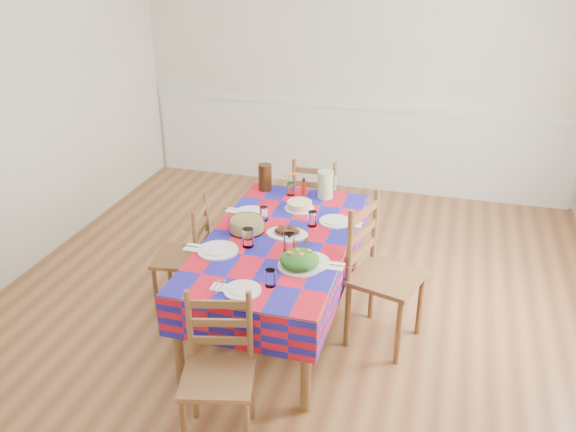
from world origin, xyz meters
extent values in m
cube|color=brown|center=(0.00, 0.00, -0.02)|extent=(4.50, 5.00, 0.04)
cube|color=beige|center=(0.00, 2.52, 1.35)|extent=(4.50, 0.04, 2.70)
cube|color=beige|center=(0.00, -2.52, 1.35)|extent=(4.50, 0.04, 2.70)
cube|color=white|center=(0.00, 2.47, 0.90)|extent=(4.41, 0.06, 0.04)
cube|color=white|center=(0.00, 2.48, 0.45)|extent=(4.41, 0.03, 0.90)
cylinder|color=brown|center=(-0.43, -0.96, 0.32)|extent=(0.06, 0.06, 0.63)
cylinder|color=brown|center=(0.36, -0.96, 0.32)|extent=(0.06, 0.06, 0.63)
cylinder|color=brown|center=(-0.43, 0.64, 0.32)|extent=(0.06, 0.06, 0.63)
cylinder|color=brown|center=(0.36, 0.64, 0.32)|extent=(0.06, 0.06, 0.63)
cube|color=brown|center=(-0.04, -0.16, 0.65)|extent=(0.90, 1.71, 0.04)
cube|color=#B30F21|center=(-0.04, -0.16, 0.68)|extent=(0.93, 1.74, 0.01)
cube|color=#B30F21|center=(-0.50, -0.16, 0.54)|extent=(0.01, 1.74, 0.27)
cube|color=#B30F21|center=(0.43, -0.16, 0.54)|extent=(0.01, 1.74, 0.27)
cube|color=#B30F21|center=(-0.04, -1.03, 0.54)|extent=(0.93, 0.01, 0.27)
cube|color=#B30F21|center=(-0.04, 0.72, 0.54)|extent=(0.93, 0.01, 0.27)
cylinder|color=white|center=(-0.05, -0.85, 0.69)|extent=(0.22, 0.22, 0.01)
cylinder|color=white|center=(-0.05, -0.85, 0.70)|extent=(0.15, 0.15, 0.00)
cylinder|color=white|center=(0.09, -0.75, 0.73)|extent=(0.06, 0.06, 0.11)
cube|color=white|center=(-0.19, -0.85, 0.68)|extent=(0.08, 0.08, 0.00)
cube|color=silver|center=(-0.21, -0.85, 0.69)|extent=(0.01, 0.14, 0.00)
cube|color=silver|center=(-0.18, -0.85, 0.69)|extent=(0.01, 0.16, 0.00)
cylinder|color=white|center=(-0.36, -0.45, 0.69)|extent=(0.26, 0.26, 0.01)
cylinder|color=white|center=(-0.36, -0.45, 0.70)|extent=(0.19, 0.19, 0.01)
cylinder|color=white|center=(-0.19, -0.33, 0.75)|extent=(0.07, 0.07, 0.13)
cube|color=white|center=(-0.53, -0.45, 0.69)|extent=(0.10, 0.10, 0.01)
cube|color=silver|center=(-0.55, -0.45, 0.69)|extent=(0.17, 0.01, 0.00)
cube|color=silver|center=(-0.51, -0.45, 0.69)|extent=(0.20, 0.01, 0.00)
cylinder|color=white|center=(-0.35, 0.16, 0.69)|extent=(0.21, 0.21, 0.01)
cylinder|color=white|center=(-0.35, 0.16, 0.70)|extent=(0.15, 0.15, 0.00)
cylinder|color=white|center=(-0.21, 0.07, 0.73)|extent=(0.06, 0.06, 0.10)
cube|color=white|center=(-0.49, 0.16, 0.68)|extent=(0.08, 0.08, 0.00)
cube|color=silver|center=(-0.51, 0.16, 0.69)|extent=(0.13, 0.01, 0.00)
cube|color=silver|center=(-0.48, 0.16, 0.69)|extent=(0.16, 0.01, 0.00)
cylinder|color=white|center=(0.24, -0.43, 0.69)|extent=(0.26, 0.26, 0.01)
cylinder|color=white|center=(0.24, -0.43, 0.70)|extent=(0.18, 0.18, 0.01)
cylinder|color=white|center=(0.08, -0.32, 0.74)|extent=(0.07, 0.07, 0.12)
cube|color=white|center=(0.41, -0.43, 0.69)|extent=(0.10, 0.10, 0.01)
cube|color=silver|center=(0.40, -0.43, 0.69)|extent=(0.16, 0.01, 0.00)
cube|color=silver|center=(0.43, -0.43, 0.69)|extent=(0.19, 0.01, 0.00)
cylinder|color=white|center=(0.28, 0.18, 0.69)|extent=(0.23, 0.23, 0.01)
cylinder|color=white|center=(0.28, 0.18, 0.70)|extent=(0.16, 0.16, 0.01)
cylinder|color=white|center=(0.14, 0.08, 0.74)|extent=(0.06, 0.06, 0.11)
cube|color=white|center=(0.43, 0.18, 0.68)|extent=(0.08, 0.08, 0.01)
cube|color=silver|center=(0.41, 0.18, 0.69)|extent=(0.14, 0.01, 0.00)
cube|color=silver|center=(0.45, 0.18, 0.69)|extent=(0.17, 0.01, 0.00)
ellipsoid|color=white|center=(0.01, -0.11, 0.69)|extent=(0.29, 0.21, 0.01)
ellipsoid|color=black|center=(0.06, -0.11, 0.72)|extent=(0.08, 0.06, 0.04)
ellipsoid|color=black|center=(0.03, -0.07, 0.72)|extent=(0.08, 0.06, 0.04)
ellipsoid|color=black|center=(-0.03, -0.08, 0.72)|extent=(0.08, 0.06, 0.04)
ellipsoid|color=black|center=(-0.04, -0.12, 0.72)|extent=(0.08, 0.06, 0.04)
ellipsoid|color=black|center=(0.01, -0.14, 0.72)|extent=(0.08, 0.06, 0.04)
cylinder|color=white|center=(0.20, -0.49, 0.69)|extent=(0.27, 0.27, 0.01)
ellipsoid|color=#114210|center=(0.20, -0.49, 0.73)|extent=(0.24, 0.24, 0.11)
cube|color=orange|center=(0.14, -0.52, 0.78)|extent=(0.03, 0.02, 0.01)
cube|color=orange|center=(0.18, -0.47, 0.78)|extent=(0.04, 0.04, 0.01)
cube|color=orange|center=(0.22, -0.52, 0.78)|extent=(0.03, 0.03, 0.01)
cube|color=orange|center=(0.25, -0.47, 0.78)|extent=(0.04, 0.04, 0.01)
cylinder|color=white|center=(-0.28, -0.12, 0.73)|extent=(0.24, 0.24, 0.09)
cylinder|color=#ECDC7D|center=(-0.28, -0.12, 0.73)|extent=(0.23, 0.23, 0.07)
cylinder|color=white|center=(-0.02, 0.32, 0.69)|extent=(0.22, 0.22, 0.01)
cylinder|color=#D3B580|center=(-0.02, 0.32, 0.72)|extent=(0.18, 0.18, 0.05)
cube|color=black|center=(0.12, -0.25, 0.69)|extent=(0.11, 0.26, 0.01)
cube|color=black|center=(0.16, -0.23, 0.69)|extent=(0.05, 0.27, 0.01)
cylinder|color=white|center=(-0.15, 0.56, 0.73)|extent=(0.06, 0.06, 0.10)
cylinder|color=#246D24|center=(-0.17, 0.56, 0.77)|extent=(0.00, 0.00, 0.14)
ellipsoid|color=orange|center=(-0.20, 0.56, 0.84)|extent=(0.05, 0.05, 0.02)
cylinder|color=#246D24|center=(-0.14, 0.57, 0.77)|extent=(0.00, 0.00, 0.14)
ellipsoid|color=orange|center=(-0.12, 0.58, 0.85)|extent=(0.05, 0.05, 0.02)
cylinder|color=#246D24|center=(-0.15, 0.54, 0.77)|extent=(0.00, 0.00, 0.14)
ellipsoid|color=orange|center=(-0.15, 0.53, 0.86)|extent=(0.05, 0.05, 0.02)
cylinder|color=#B4290E|center=(-0.06, 0.59, 0.75)|extent=(0.03, 0.03, 0.14)
cylinder|color=#A5D395|center=(0.11, 0.59, 0.79)|extent=(0.12, 0.12, 0.21)
cylinder|color=black|center=(-0.37, 0.60, 0.79)|extent=(0.11, 0.11, 0.21)
cube|color=white|center=(-0.04, -1.02, 0.69)|extent=(0.07, 0.02, 0.02)
cylinder|color=brown|center=(-0.16, -1.48, 0.20)|extent=(0.03, 0.03, 0.40)
cylinder|color=brown|center=(0.16, -1.41, 0.20)|extent=(0.03, 0.03, 0.40)
cylinder|color=brown|center=(-0.23, -1.19, 0.20)|extent=(0.03, 0.03, 0.40)
cylinder|color=brown|center=(0.08, -1.11, 0.20)|extent=(0.03, 0.03, 0.40)
cube|color=brown|center=(-0.04, -1.30, 0.42)|extent=(0.45, 0.44, 0.03)
cylinder|color=brown|center=(-0.23, -1.18, 0.63)|extent=(0.03, 0.03, 0.45)
cylinder|color=brown|center=(0.08, -1.10, 0.63)|extent=(0.03, 0.03, 0.45)
cube|color=brown|center=(-0.07, -1.14, 0.54)|extent=(0.32, 0.09, 0.04)
cube|color=brown|center=(-0.07, -1.14, 0.66)|extent=(0.32, 0.09, 0.04)
cube|color=brown|center=(-0.07, -1.14, 0.77)|extent=(0.32, 0.09, 0.04)
cylinder|color=brown|center=(0.12, 1.15, 0.21)|extent=(0.03, 0.03, 0.42)
cylinder|color=brown|center=(-0.21, 1.14, 0.21)|extent=(0.03, 0.03, 0.42)
cylinder|color=brown|center=(0.14, 0.83, 0.21)|extent=(0.03, 0.03, 0.42)
cylinder|color=brown|center=(-0.20, 0.82, 0.21)|extent=(0.03, 0.03, 0.42)
cube|color=brown|center=(-0.04, 0.99, 0.43)|extent=(0.40, 0.38, 0.03)
cylinder|color=brown|center=(0.14, 0.82, 0.65)|extent=(0.03, 0.03, 0.46)
cylinder|color=brown|center=(-0.20, 0.81, 0.65)|extent=(0.03, 0.03, 0.46)
cube|color=brown|center=(-0.03, 0.82, 0.56)|extent=(0.33, 0.03, 0.05)
cube|color=brown|center=(-0.03, 0.82, 0.68)|extent=(0.33, 0.03, 0.05)
cube|color=brown|center=(-0.03, 0.82, 0.80)|extent=(0.33, 0.03, 0.05)
cylinder|color=brown|center=(-0.95, -0.02, 0.20)|extent=(0.03, 0.03, 0.41)
cylinder|color=brown|center=(-0.90, -0.34, 0.20)|extent=(0.03, 0.03, 0.41)
cylinder|color=brown|center=(-0.65, 0.03, 0.20)|extent=(0.03, 0.03, 0.41)
cylinder|color=brown|center=(-0.60, -0.29, 0.20)|extent=(0.03, 0.03, 0.41)
cube|color=brown|center=(-0.77, -0.16, 0.42)|extent=(0.42, 0.43, 0.03)
cylinder|color=brown|center=(-0.64, 0.03, 0.63)|extent=(0.03, 0.03, 0.45)
cylinder|color=brown|center=(-0.59, -0.29, 0.63)|extent=(0.03, 0.03, 0.45)
cube|color=brown|center=(-0.61, -0.13, 0.54)|extent=(0.07, 0.32, 0.05)
cube|color=brown|center=(-0.61, -0.13, 0.66)|extent=(0.07, 0.32, 0.05)
cube|color=brown|center=(-0.61, -0.13, 0.78)|extent=(0.07, 0.32, 0.05)
cylinder|color=brown|center=(0.82, -0.39, 0.24)|extent=(0.04, 0.04, 0.48)
cylinder|color=brown|center=(0.93, -0.02, 0.24)|extent=(0.04, 0.04, 0.48)
cylinder|color=brown|center=(0.48, -0.29, 0.24)|extent=(0.04, 0.04, 0.48)
cylinder|color=brown|center=(0.58, 0.08, 0.24)|extent=(0.04, 0.04, 0.48)
cube|color=brown|center=(0.70, -0.16, 0.49)|extent=(0.53, 0.54, 0.03)
cylinder|color=brown|center=(0.47, -0.29, 0.74)|extent=(0.04, 0.04, 0.53)
cylinder|color=brown|center=(0.57, 0.08, 0.74)|extent=(0.04, 0.04, 0.53)
cube|color=brown|center=(0.52, -0.10, 0.63)|extent=(0.13, 0.37, 0.05)
cube|color=brown|center=(0.52, -0.10, 0.77)|extent=(0.13, 0.37, 0.05)
cube|color=brown|center=(0.52, -0.10, 0.91)|extent=(0.13, 0.37, 0.05)
camera|label=1|loc=(1.01, -3.63, 2.56)|focal=38.00mm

